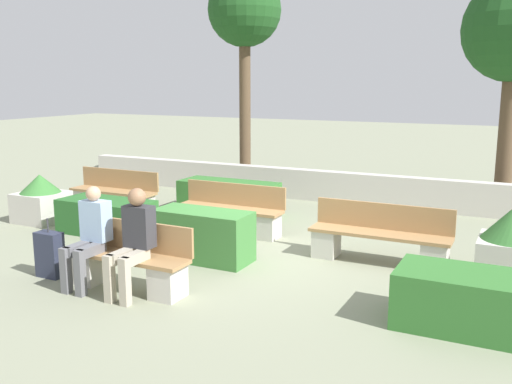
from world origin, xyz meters
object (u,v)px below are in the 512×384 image
Objects in this scene: person_seated_woman at (89,232)px; planter_corner_right at (41,199)px; suitcase at (50,255)px; bench_front at (129,264)px; tree_leftmost at (245,15)px; bench_back at (114,196)px; bench_right_side at (379,240)px; person_seated_man at (133,237)px; bench_left_side at (230,214)px.

planter_corner_right is (-3.37, 2.34, -0.30)m from person_seated_woman.
suitcase is (-0.78, 0.04, -0.42)m from person_seated_woman.
tree_leftmost is (-2.24, 7.68, 4.02)m from bench_front.
bench_back is at bearing -102.00° from tree_leftmost.
bench_right_side is 1.53× the size of person_seated_man.
bench_back reaches higher than suitcase.
person_seated_man reaches higher than bench_front.
bench_back is at bearing 59.17° from planter_corner_right.
bench_front is 0.88× the size of bench_back.
suitcase is (-3.97, -2.66, -0.03)m from bench_right_side.
bench_right_side is 2.50× the size of suitcase.
suitcase is 0.16× the size of tree_leftmost.
bench_front is 1.29× the size of person_seated_woman.
person_seated_woman is at bearing -34.78° from planter_corner_right.
person_seated_woman is at bearing -129.30° from bench_right_side.
tree_leftmost is (-1.73, 7.82, 3.61)m from person_seated_woman.
bench_front is at bearing 4.60° from suitcase.
bench_back is 2.11× the size of planter_corner_right.
person_seated_woman reaches higher than bench_back.
bench_right_side is at bearing 3.13° from planter_corner_right.
planter_corner_right is (-3.71, -0.87, 0.10)m from bench_left_side.
bench_left_side is 6.44m from tree_leftmost.
bench_left_side is 2.89m from bench_right_side.
bench_front and bench_back have the same top height.
bench_left_side is 0.95× the size of bench_right_side.
planter_corner_right reaches higher than bench_front.
bench_front is 1.30m from suitcase.
person_seated_man is at bearing -122.10° from bench_right_side.
person_seated_man is (3.34, -3.59, 0.43)m from bench_back.
person_seated_man is at bearing 0.45° from person_seated_woman.
bench_left_side reaches higher than suitcase.
planter_corner_right is at bearing -106.72° from tree_leftmost.
person_seated_woman is (-3.18, -2.70, 0.39)m from bench_right_side.
planter_corner_right is 1.10× the size of suitcase.
bench_back is 1.46× the size of person_seated_woman.
bench_left_side is 3.37m from suitcase.
person_seated_man is (0.20, -0.14, 0.43)m from bench_front.
suitcase is (1.84, -3.56, -0.02)m from bench_back.
bench_back is at bearing 132.25° from bench_front.
tree_leftmost is at bearing 73.28° from planter_corner_right.
bench_front is 2.07× the size of suitcase.
tree_leftmost reaches higher than person_seated_woman.
planter_corner_right is (-0.75, -1.25, 0.10)m from bench_back.
bench_right_side is 4.19m from person_seated_woman.
tree_leftmost is (-4.91, 5.12, 4.00)m from bench_right_side.
planter_corner_right is (-3.89, 2.20, 0.11)m from bench_front.
bench_back is 0.36× the size of tree_leftmost.
planter_corner_right is at bearing 145.22° from person_seated_woman.
planter_corner_right is at bearing -166.47° from bench_right_side.
bench_left_side is at bearing 70.52° from suitcase.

